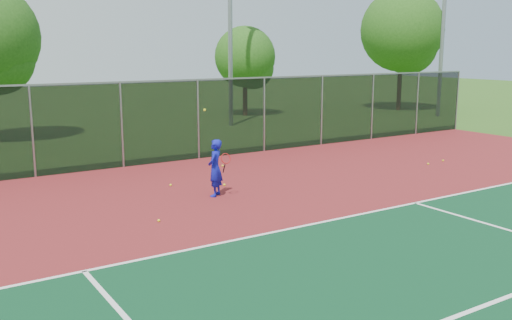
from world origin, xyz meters
The scene contains 12 objects.
ground centered at (0.00, 0.00, 0.00)m, with size 120.00×120.00×0.00m, color #2A5518.
court_apron centered at (0.00, 2.00, 0.01)m, with size 30.00×20.00×0.02m, color maroon.
fence_back centered at (0.00, 12.00, 1.56)m, with size 30.00×0.06×3.03m.
tennis_player centered at (-2.20, 6.64, 0.84)m, with size 0.70×0.76×2.51m.
practice_ball_0 centered at (7.41, 6.53, 0.06)m, with size 0.07×0.07×0.07m, color yellow.
practice_ball_3 centered at (-4.56, 5.18, 0.06)m, with size 0.07×0.07×0.07m, color yellow.
practice_ball_4 centered at (-2.79, 8.41, 0.06)m, with size 0.07×0.07×0.07m, color yellow.
practice_ball_5 centered at (-0.02, 10.11, 0.06)m, with size 0.07×0.07×0.07m, color yellow.
practice_ball_6 centered at (-1.39, 7.55, 0.06)m, with size 0.07×0.07×0.07m, color yellow.
practice_ball_7 centered at (6.44, 6.39, 0.06)m, with size 0.07×0.07×0.07m, color yellow.
tree_back_mid centered at (9.19, 23.36, 3.49)m, with size 3.79×3.79×5.57m.
tree_back_right centered at (19.83, 20.45, 5.12)m, with size 5.56×5.56×8.16m.
Camera 1 is at (-9.73, -7.29, 4.15)m, focal length 40.00 mm.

